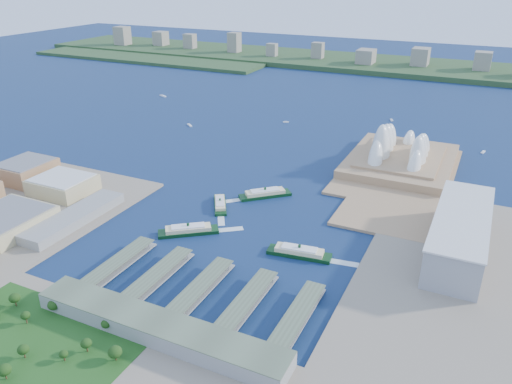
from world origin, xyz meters
The scene contains 19 objects.
ground centered at (0.00, 0.00, 0.00)m, with size 3000.00×3000.00×0.00m, color #0E1B42.
east_land centered at (240.00, -50.00, 1.50)m, with size 240.00×500.00×3.00m, color gray.
peninsula centered at (107.50, 260.00, 1.50)m, with size 135.00×220.00×3.00m, color #A48059.
far_shore centered at (0.00, 980.00, 6.00)m, with size 2200.00×260.00×12.00m, color #2D4926.
opera_house centered at (105.00, 280.00, 32.00)m, with size 134.00×180.00×58.00m, color white, non-canonical shape.
toaster_building centered at (195.00, 80.00, 20.50)m, with size 45.00×155.00×35.00m, color gray.
ferry_wharves centered at (14.00, -75.00, 4.65)m, with size 184.00×90.00×9.30m, color #525F48, non-canonical shape.
terminal_building centered at (15.00, -135.00, 9.00)m, with size 200.00×28.00×12.00m, color gray.
park centered at (-60.00, -190.00, 11.00)m, with size 150.00×110.00×16.00m, color #194714, non-canonical shape.
far_skyline centered at (0.00, 960.00, 39.50)m, with size 1900.00×140.00×55.00m, color gray, non-canonical shape.
ferry_a centered at (-51.08, 71.22, 4.67)m, with size 12.58×49.42×9.35m, color #0C3314, non-canonical shape.
ferry_b centered at (-16.85, 116.09, 5.69)m, with size 15.33×60.23×11.39m, color #0C3314, non-canonical shape.
ferry_c centered at (-49.42, 4.14, 5.64)m, with size 15.18×59.62×11.27m, color #0C3314, non-canonical shape.
ferry_d centered at (65.05, 12.94, 5.58)m, with size 15.02×58.99×11.15m, color #0C3314, non-canonical shape.
boat_a centered at (-246.19, 314.44, 1.39)m, with size 3.60×14.39×2.78m, color white, non-canonical shape.
boat_b centered at (-108.61, 400.23, 1.28)m, with size 3.33×9.51×2.57m, color white, non-canonical shape.
boat_c centered at (201.55, 384.54, 1.30)m, with size 3.36×11.52×2.59m, color white, non-canonical shape.
boat_d centered at (-405.47, 463.51, 1.50)m, with size 3.88×17.74×2.99m, color white, non-canonical shape.
boat_e centered at (50.43, 489.98, 1.37)m, with size 3.55×11.15×2.74m, color white, non-canonical shape.
Camera 1 is at (199.29, -358.61, 243.47)m, focal length 35.00 mm.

